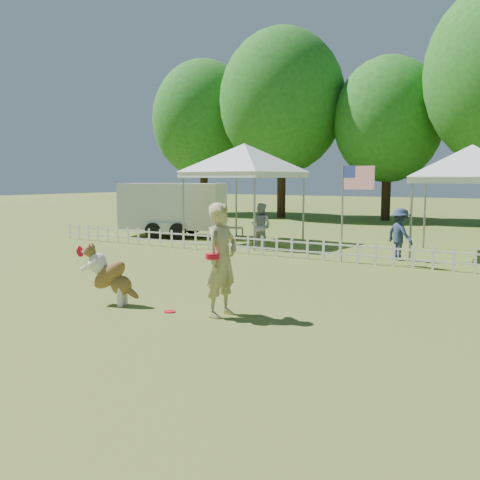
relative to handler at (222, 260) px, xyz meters
The scene contains 14 objects.
ground 1.22m from the handler, 153.14° to the right, with size 120.00×120.00×0.00m, color #47631F.
picket_fence 6.73m from the handler, 95.70° to the left, with size 22.00×0.08×0.60m, color silver, non-canonical shape.
handler is the anchor object (origin of this frame).
dog 2.27m from the handler, 169.53° to the right, with size 1.09×0.36×1.12m, color brown, non-canonical shape.
frisbee_on_turf 1.35m from the handler, 163.47° to the right, with size 0.20×0.20×0.02m, color red.
canopy_tent_left 10.47m from the handler, 118.85° to the left, with size 3.38×3.38×3.50m, color white, non-canonical shape.
canopy_tent_right 10.00m from the handler, 75.71° to the left, with size 3.14×3.14×3.25m, color white, non-canonical shape.
cargo_trailer 12.76m from the handler, 132.10° to the left, with size 4.96×2.18×2.18m, color silver, non-canonical shape.
flag_pole 6.71m from the handler, 93.31° to the left, with size 1.05×0.11×2.73m, color gray, non-canonical shape.
spectator_a 8.83m from the handler, 114.92° to the left, with size 0.74×0.58×1.52m, color #9FA1A4.
spectator_b 7.95m from the handler, 83.44° to the left, with size 0.96×0.55×1.49m, color navy.
tree_far_left 27.12m from the handler, 125.87° to the left, with size 6.60×6.60×11.00m, color #205919, non-canonical shape.
tree_left 23.80m from the handler, 114.55° to the left, with size 7.40×7.40×12.00m, color #205919, non-canonical shape.
tree_center_left 22.81m from the handler, 99.39° to the left, with size 6.00×6.00×9.80m, color #205919, non-canonical shape.
Camera 1 is at (5.58, -7.11, 2.34)m, focal length 40.00 mm.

